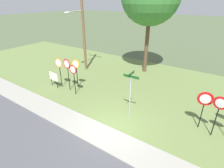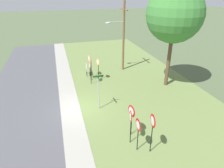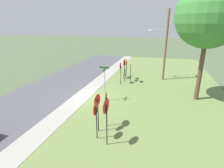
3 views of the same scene
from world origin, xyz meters
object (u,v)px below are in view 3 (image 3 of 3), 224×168
stop_sign_near_right (126,64)px  yield_sign_near_right (97,104)px  notice_board (125,71)px  stop_sign_far_center (124,65)px  street_name_post (105,81)px  oak_tree_left (210,15)px  yield_sign_far_left (96,112)px  stop_sign_far_left (120,69)px  utility_pole (165,43)px  yield_sign_far_right (106,101)px  stop_sign_near_left (130,67)px  yield_sign_near_left (106,111)px

stop_sign_near_right → yield_sign_near_right: size_ratio=1.05×
yield_sign_near_right → notice_board: bearing=-166.1°
stop_sign_far_center → street_name_post: bearing=1.4°
stop_sign_far_center → oak_tree_left: (3.22, 7.11, 4.98)m
yield_sign_far_left → notice_board: 12.43m
stop_sign_far_left → notice_board: bearing=-178.6°
oak_tree_left → yield_sign_near_right: bearing=-43.3°
oak_tree_left → utility_pole: bearing=-150.1°
stop_sign_far_center → yield_sign_far_right: stop_sign_far_center is taller
utility_pole → stop_sign_near_right: bearing=-75.0°
stop_sign_far_left → yield_sign_near_right: yield_sign_near_right is taller
notice_board → yield_sign_far_left: bearing=10.3°
stop_sign_near_right → stop_sign_far_center: stop_sign_far_center is taller
stop_sign_near_left → stop_sign_far_left: 1.18m
stop_sign_near_right → utility_pole: bearing=101.6°
yield_sign_far_right → street_name_post: size_ratio=0.77×
street_name_post → oak_tree_left: (-2.48, 7.56, 5.11)m
stop_sign_far_center → notice_board: stop_sign_far_center is taller
street_name_post → stop_sign_near_left: bearing=165.1°
stop_sign_far_center → yield_sign_far_right: (9.45, 0.89, -0.19)m
stop_sign_near_right → street_name_post: (6.64, -0.46, -0.06)m
stop_sign_near_right → yield_sign_far_left: (11.83, 0.74, -0.14)m
yield_sign_near_left → notice_board: size_ratio=2.15×
notice_board → stop_sign_near_right: bearing=33.3°
yield_sign_far_right → street_name_post: street_name_post is taller
yield_sign_far_left → yield_sign_far_right: 1.44m
oak_tree_left → yield_sign_near_left: bearing=-35.2°
yield_sign_far_left → utility_pole: 13.59m
stop_sign_far_center → yield_sign_near_left: yield_sign_near_left is taller
stop_sign_far_center → yield_sign_near_right: bearing=9.1°
utility_pole → yield_sign_far_left: bearing=-14.5°
utility_pole → notice_board: size_ratio=6.25×
stop_sign_far_left → utility_pole: utility_pole is taller
stop_sign_near_left → oak_tree_left: size_ratio=0.25×
yield_sign_far_left → notice_board: bearing=-174.9°
stop_sign_far_center → yield_sign_far_left: stop_sign_far_center is taller
stop_sign_near_left → stop_sign_far_center: stop_sign_far_center is taller
yield_sign_far_left → oak_tree_left: (-7.67, 6.36, 5.19)m
stop_sign_far_left → yield_sign_near_right: bearing=5.7°
yield_sign_far_right → stop_sign_far_center: bearing=174.0°
yield_sign_near_left → stop_sign_far_left: bearing=-165.3°
utility_pole → notice_board: 5.56m
stop_sign_far_left → utility_pole: 5.80m
stop_sign_near_left → yield_sign_near_left: bearing=-7.1°
oak_tree_left → stop_sign_near_right: bearing=-120.4°
stop_sign_near_left → yield_sign_near_right: size_ratio=1.00×
yield_sign_far_left → utility_pole: bearing=165.9°
yield_sign_far_left → notice_board: size_ratio=1.81×
stop_sign_far_left → oak_tree_left: oak_tree_left is taller
stop_sign_far_center → oak_tree_left: oak_tree_left is taller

